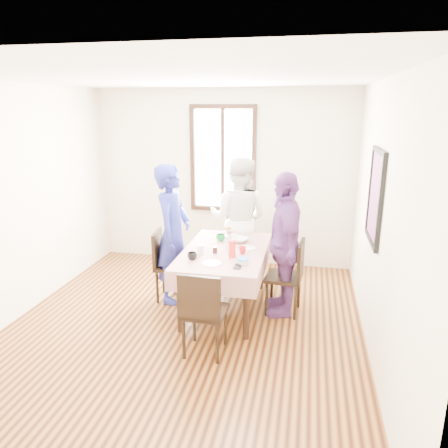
{
  "coord_description": "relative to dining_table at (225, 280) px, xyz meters",
  "views": [
    {
      "loc": [
        1.31,
        -4.08,
        2.43
      ],
      "look_at": [
        0.36,
        0.55,
        1.1
      ],
      "focal_mm": 33.69,
      "sensor_mm": 36.0,
      "label": 1
    }
  ],
  "objects": [
    {
      "name": "plate_right",
      "position": [
        0.27,
        0.1,
        0.39
      ],
      "size": [
        0.2,
        0.2,
        0.01
      ],
      "primitive_type": "cylinder",
      "color": "white",
      "rests_on": "tablecloth"
    },
    {
      "name": "flower_vase",
      "position": [
        0.04,
        0.06,
        0.47
      ],
      "size": [
        0.08,
        0.08,
        0.16
      ],
      "primitive_type": "cylinder",
      "color": "silver",
      "rests_on": "tablecloth"
    },
    {
      "name": "tablecloth",
      "position": [
        0.0,
        0.0,
        0.38
      ],
      "size": [
        0.98,
        1.57,
        0.01
      ],
      "primitive_type": "cube",
      "color": "#570304",
      "rests_on": "dining_table"
    },
    {
      "name": "plate_far",
      "position": [
        -0.01,
        0.56,
        0.39
      ],
      "size": [
        0.2,
        0.2,
        0.01
      ],
      "primitive_type": "cylinder",
      "color": "white",
      "rests_on": "tablecloth"
    },
    {
      "name": "mug_flag",
      "position": [
        0.23,
        -0.09,
        0.43
      ],
      "size": [
        0.13,
        0.13,
        0.08
      ],
      "primitive_type": "imported",
      "rotation": [
        0.0,
        0.0,
        0.76
      ],
      "color": "red",
      "rests_on": "tablecloth"
    },
    {
      "name": "juice_carton",
      "position": [
        0.13,
        -0.23,
        0.49
      ],
      "size": [
        0.06,
        0.06,
        0.2
      ],
      "primitive_type": "cube",
      "color": "red",
      "rests_on": "tablecloth"
    },
    {
      "name": "smartphone",
      "position": [
        0.25,
        -0.52,
        0.39
      ],
      "size": [
        0.08,
        0.16,
        0.01
      ],
      "primitive_type": "cube",
      "color": "black",
      "rests_on": "tablecloth"
    },
    {
      "name": "mug_green",
      "position": [
        -0.12,
        0.33,
        0.43
      ],
      "size": [
        0.14,
        0.14,
        0.09
      ],
      "primitive_type": "imported",
      "rotation": [
        0.0,
        0.0,
        -0.23
      ],
      "color": "#0C7226",
      "rests_on": "tablecloth"
    },
    {
      "name": "back_wall",
      "position": [
        -0.36,
        1.65,
        0.98
      ],
      "size": [
        4.0,
        0.0,
        4.0
      ],
      "primitive_type": "plane",
      "rotation": [
        1.57,
        0.0,
        0.0
      ],
      "color": "beige",
      "rests_on": "ground"
    },
    {
      "name": "serving_bowl",
      "position": [
        0.12,
        0.34,
        0.41
      ],
      "size": [
        0.28,
        0.28,
        0.05
      ],
      "primitive_type": "imported",
      "rotation": [
        0.0,
        0.0,
        -0.34
      ],
      "color": "white",
      "rests_on": "tablecloth"
    },
    {
      "name": "plate_near",
      "position": [
        -0.05,
        -0.48,
        0.39
      ],
      "size": [
        0.2,
        0.2,
        0.01
      ],
      "primitive_type": "cylinder",
      "color": "white",
      "rests_on": "tablecloth"
    },
    {
      "name": "chair_far",
      "position": [
        0.0,
        1.0,
        0.08
      ],
      "size": [
        0.44,
        0.44,
        0.91
      ],
      "primitive_type": "cube",
      "rotation": [
        0.0,
        0.0,
        3.18
      ],
      "color": "black",
      "rests_on": "ground"
    },
    {
      "name": "mug_black",
      "position": [
        -0.29,
        -0.4,
        0.43
      ],
      "size": [
        0.12,
        0.12,
        0.08
      ],
      "primitive_type": "imported",
      "rotation": [
        0.0,
        0.0,
        -0.11
      ],
      "color": "black",
      "rests_on": "tablecloth"
    },
    {
      "name": "person_far",
      "position": [
        0.0,
        0.98,
        0.51
      ],
      "size": [
        0.93,
        0.76,
        1.77
      ],
      "primitive_type": "imported",
      "rotation": [
        0.0,
        0.0,
        3.03
      ],
      "color": "white",
      "rests_on": "ground"
    },
    {
      "name": "person_right",
      "position": [
        0.7,
        0.05,
        0.49
      ],
      "size": [
        0.63,
        1.08,
        1.73
      ],
      "primitive_type": "imported",
      "rotation": [
        0.0,
        0.0,
        -1.35
      ],
      "color": "#65367A",
      "rests_on": "ground"
    },
    {
      "name": "art_poster",
      "position": [
        1.62,
        -0.3,
        1.18
      ],
      "size": [
        0.04,
        0.76,
        0.96
      ],
      "primitive_type": "cube",
      "color": "red",
      "rests_on": "right_wall"
    },
    {
      "name": "right_wall",
      "position": [
        1.64,
        -0.6,
        0.98
      ],
      "size": [
        0.0,
        4.5,
        4.5
      ],
      "primitive_type": "plane",
      "rotation": [
        1.57,
        0.0,
        -1.57
      ],
      "color": "beige",
      "rests_on": "ground"
    },
    {
      "name": "butter_lid",
      "position": [
        0.29,
        -0.42,
        0.45
      ],
      "size": [
        0.12,
        0.12,
        0.01
      ],
      "primitive_type": "cylinder",
      "color": "blue",
      "rests_on": "butter_tub"
    },
    {
      "name": "window_pane",
      "position": [
        -0.36,
        1.64,
        1.27
      ],
      "size": [
        0.9,
        0.02,
        1.5
      ],
      "primitive_type": "cube",
      "color": "white",
      "rests_on": "back_wall"
    },
    {
      "name": "ground",
      "position": [
        -0.36,
        -0.6,
        -0.38
      ],
      "size": [
        4.5,
        4.5,
        0.0
      ],
      "primitive_type": "plane",
      "color": "black",
      "rests_on": "ground"
    },
    {
      "name": "chair_near",
      "position": [
        0.0,
        -1.0,
        0.08
      ],
      "size": [
        0.43,
        0.43,
        0.91
      ],
      "primitive_type": "cube",
      "rotation": [
        0.0,
        0.0,
        -0.04
      ],
      "color": "black",
      "rests_on": "ground"
    },
    {
      "name": "window_frame",
      "position": [
        -0.36,
        1.63,
        1.27
      ],
      "size": [
        1.02,
        0.06,
        1.62
      ],
      "primitive_type": "cube",
      "color": "black",
      "rests_on": "back_wall"
    },
    {
      "name": "drinking_glass",
      "position": [
        -0.25,
        -0.2,
        0.44
      ],
      "size": [
        0.08,
        0.08,
        0.11
      ],
      "primitive_type": "cylinder",
      "color": "silver",
      "rests_on": "tablecloth"
    },
    {
      "name": "dining_table",
      "position": [
        0.0,
        0.0,
        0.0
      ],
      "size": [
        0.86,
        1.45,
        0.75
      ],
      "primitive_type": "cube",
      "color": "black",
      "rests_on": "ground"
    },
    {
      "name": "flower_bunch",
      "position": [
        0.04,
        0.06,
        0.6
      ],
      "size": [
        0.09,
        0.09,
        0.1
      ],
      "primitive_type": null,
      "color": "yellow",
      "rests_on": "flower_vase"
    },
    {
      "name": "person_left",
      "position": [
        -0.7,
        0.14,
        0.51
      ],
      "size": [
        0.44,
        0.66,
        1.76
      ],
      "primitive_type": "imported",
      "rotation": [
        0.0,
        0.0,
        1.54
      ],
      "color": "navy",
      "rests_on": "ground"
    },
    {
      "name": "butter_tub",
      "position": [
        0.29,
        -0.42,
        0.41
      ],
      "size": [
        0.11,
        0.11,
        0.05
      ],
      "primitive_type": "cylinder",
      "color": "white",
      "rests_on": "tablecloth"
    },
    {
      "name": "chair_left",
      "position": [
        -0.71,
        0.14,
        0.08
      ],
      "size": [
        0.47,
        0.47,
        0.91
      ],
      "primitive_type": "cube",
      "rotation": [
        0.0,
        0.0,
        -1.46
      ],
      "color": "black",
      "rests_on": "ground"
    },
    {
      "name": "chair_right",
      "position": [
        0.71,
        0.05,
        0.08
      ],
      "size": [
        0.46,
        0.46,
        0.91
      ],
      "primitive_type": "cube",
      "rotation": [
        0.0,
        0.0,
        1.48
      ],
      "color": "black",
      "rests_on": "ground"
    },
    {
      "name": "jam_jar",
      "position": [
        -0.09,
        -0.13,
        0.43
      ],
      "size": [
        0.06,
        0.06,
        0.08
      ],
      "primitive_type": "cylinder",
      "color": "black",
      "rests_on": "tablecloth"
    }
  ]
}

